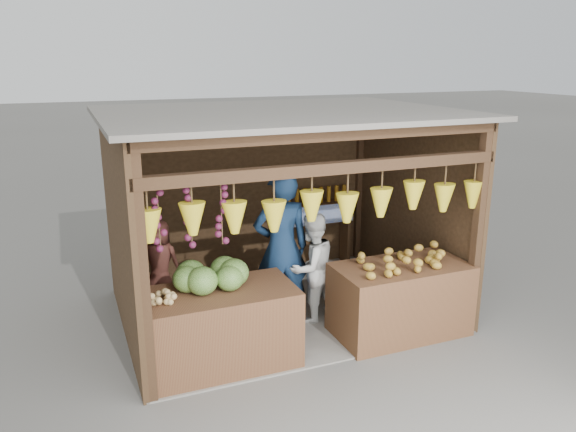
{
  "coord_description": "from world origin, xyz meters",
  "views": [
    {
      "loc": [
        -2.51,
        -6.45,
        3.28
      ],
      "look_at": [
        0.06,
        -0.1,
        1.34
      ],
      "focal_mm": 35.0,
      "sensor_mm": 36.0,
      "label": 1
    }
  ],
  "objects_px": {
    "counter_right": "(400,299)",
    "vendor_seated": "(160,263)",
    "man_standing": "(281,248)",
    "counter_left": "(222,328)",
    "woman_standing": "(312,268)"
  },
  "relations": [
    {
      "from": "woman_standing",
      "to": "vendor_seated",
      "type": "bearing_deg",
      "value": -37.34
    },
    {
      "from": "counter_left",
      "to": "vendor_seated",
      "type": "distance_m",
      "value": 1.39
    },
    {
      "from": "counter_left",
      "to": "man_standing",
      "type": "height_order",
      "value": "man_standing"
    },
    {
      "from": "vendor_seated",
      "to": "man_standing",
      "type": "bearing_deg",
      "value": -164.81
    },
    {
      "from": "man_standing",
      "to": "counter_right",
      "type": "bearing_deg",
      "value": 150.72
    },
    {
      "from": "man_standing",
      "to": "vendor_seated",
      "type": "bearing_deg",
      "value": -12.15
    },
    {
      "from": "counter_right",
      "to": "woman_standing",
      "type": "distance_m",
      "value": 1.16
    },
    {
      "from": "counter_left",
      "to": "vendor_seated",
      "type": "height_order",
      "value": "vendor_seated"
    },
    {
      "from": "man_standing",
      "to": "counter_left",
      "type": "bearing_deg",
      "value": 44.49
    },
    {
      "from": "counter_right",
      "to": "counter_left",
      "type": "bearing_deg",
      "value": 177.8
    },
    {
      "from": "counter_right",
      "to": "vendor_seated",
      "type": "xyz_separation_m",
      "value": [
        -2.65,
        1.35,
        0.37
      ]
    },
    {
      "from": "counter_left",
      "to": "man_standing",
      "type": "relative_size",
      "value": 0.81
    },
    {
      "from": "counter_left",
      "to": "vendor_seated",
      "type": "xyz_separation_m",
      "value": [
        -0.44,
        1.27,
        0.37
      ]
    },
    {
      "from": "counter_left",
      "to": "counter_right",
      "type": "bearing_deg",
      "value": -2.2
    },
    {
      "from": "woman_standing",
      "to": "counter_right",
      "type": "bearing_deg",
      "value": 120.41
    }
  ]
}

